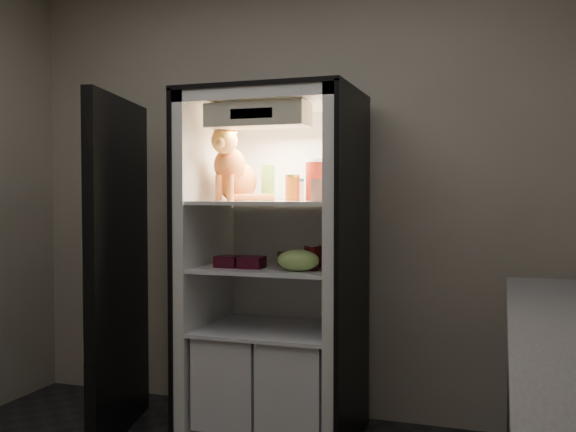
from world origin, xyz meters
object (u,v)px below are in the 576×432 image
soda_can_b (318,256)px  soda_can_c (312,258)px  grape_bag (298,260)px  berry_box_left (228,261)px  condiment_jar (283,257)px  salsa_jar (293,188)px  pepper_jar (318,180)px  refrigerator (276,292)px  soda_can_a (310,255)px  mayo_tub (296,190)px  parmesan_shaker (268,183)px  berry_box_right (252,262)px  cream_carton (319,190)px  tabby_cat (233,172)px

soda_can_b → soda_can_c: soda_can_c is taller
grape_bag → berry_box_left: (-0.40, 0.04, -0.02)m
condiment_jar → grape_bag: grape_bag is taller
salsa_jar → soda_can_c: (0.15, -0.12, -0.36)m
soda_can_b → pepper_jar: bearing=109.0°
refrigerator → soda_can_a: refrigerator is taller
soda_can_a → grape_bag: size_ratio=0.53×
salsa_jar → soda_can_b: salsa_jar is taller
condiment_jar → berry_box_left: size_ratio=0.71×
refrigerator → grape_bag: refrigerator is taller
refrigerator → mayo_tub: bearing=55.7°
salsa_jar → pepper_jar: bearing=20.5°
parmesan_shaker → condiment_jar: (0.09, -0.01, -0.40)m
berry_box_right → mayo_tub: bearing=63.7°
soda_can_b → salsa_jar: bearing=179.0°
mayo_tub → soda_can_b: size_ratio=1.02×
condiment_jar → refrigerator: bearing=-160.1°
soda_can_a → berry_box_left: bearing=-153.9°
cream_carton → grape_bag: 0.37m
berry_box_left → parmesan_shaker: bearing=52.8°
salsa_jar → condiment_jar: size_ratio=1.63×
tabby_cat → condiment_jar: 0.54m
mayo_tub → soda_can_a: bearing=-42.8°
tabby_cat → soda_can_b: tabby_cat is taller
soda_can_b → grape_bag: (-0.05, -0.18, -0.01)m
soda_can_c → berry_box_left: size_ratio=1.05×
condiment_jar → berry_box_right: 0.22m
refrigerator → soda_can_b: size_ratio=15.73×
salsa_jar → berry_box_left: salsa_jar is taller
soda_can_b → berry_box_right: bearing=-156.2°
pepper_jar → soda_can_c: 0.43m
soda_can_a → soda_can_b: (0.06, -0.05, 0.00)m
salsa_jar → soda_can_a: 0.38m
parmesan_shaker → pepper_jar: bearing=-2.2°
parmesan_shaker → cream_carton: size_ratio=1.77×
mayo_tub → refrigerator: bearing=-124.3°
soda_can_c → refrigerator: bearing=147.4°
berry_box_left → mayo_tub: bearing=46.3°
parmesan_shaker → soda_can_a: bearing=-1.4°
pepper_jar → berry_box_right: pepper_jar is taller
soda_can_b → soda_can_c: (0.00, -0.12, 0.00)m
berry_box_right → grape_bag: bearing=-8.9°
soda_can_a → berry_box_left: size_ratio=0.95×
grape_bag → mayo_tub: bearing=109.5°
mayo_tub → pepper_jar: size_ratio=0.55×
cream_carton → tabby_cat: bearing=159.9°
berry_box_left → soda_can_b: bearing=16.9°
parmesan_shaker → soda_can_c: size_ratio=1.55×
refrigerator → soda_can_b: bearing=-9.8°
refrigerator → salsa_jar: 0.58m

